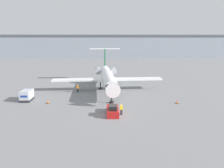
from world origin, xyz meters
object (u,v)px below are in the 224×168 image
at_px(luggage_cart, 27,95).
at_px(traffic_cone_left, 48,102).
at_px(pushback_tug, 113,110).
at_px(worker_near_tug, 121,109).
at_px(traffic_cone_right, 177,102).
at_px(airplane_main, 108,77).
at_px(worker_by_wing, 78,88).

height_order(luggage_cart, traffic_cone_left, luggage_cart).
height_order(pushback_tug, traffic_cone_left, pushback_tug).
height_order(worker_near_tug, traffic_cone_right, worker_near_tug).
bearing_deg(airplane_main, worker_near_tug, -83.81).
bearing_deg(luggage_cart, worker_near_tug, -26.46).
xyz_separation_m(worker_near_tug, traffic_cone_right, (10.93, 6.02, -0.65)).
height_order(pushback_tug, traffic_cone_right, pushback_tug).
relative_size(airplane_main, worker_near_tug, 15.25).
xyz_separation_m(worker_by_wing, traffic_cone_left, (-4.53, -8.72, -0.65)).
height_order(airplane_main, traffic_cone_right, airplane_main).
distance_m(pushback_tug, worker_by_wing, 16.98).
bearing_deg(traffic_cone_left, luggage_cart, 155.78).
distance_m(airplane_main, pushback_tug, 17.82).
xyz_separation_m(airplane_main, pushback_tug, (0.56, -17.63, -2.52)).
bearing_deg(traffic_cone_right, worker_near_tug, -151.15).
bearing_deg(worker_by_wing, pushback_tug, -64.26).
bearing_deg(worker_near_tug, traffic_cone_right, 28.85).
bearing_deg(airplane_main, pushback_tug, -88.17).
height_order(airplane_main, luggage_cart, airplane_main).
xyz_separation_m(worker_by_wing, traffic_cone_right, (19.67, -9.53, -0.65)).
distance_m(traffic_cone_left, traffic_cone_right, 24.22).
bearing_deg(airplane_main, traffic_cone_right, -42.69).
bearing_deg(pushback_tug, traffic_cone_left, 151.10).
height_order(pushback_tug, worker_by_wing, worker_by_wing).
relative_size(worker_near_tug, traffic_cone_left, 2.84).
bearing_deg(luggage_cart, airplane_main, 29.52).
height_order(worker_near_tug, worker_by_wing, worker_by_wing).
relative_size(airplane_main, pushback_tug, 6.07).
bearing_deg(pushback_tug, luggage_cart, 152.36).
relative_size(airplane_main, traffic_cone_left, 43.36).
bearing_deg(luggage_cart, traffic_cone_right, -5.68).
height_order(worker_near_tug, traffic_cone_left, worker_near_tug).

